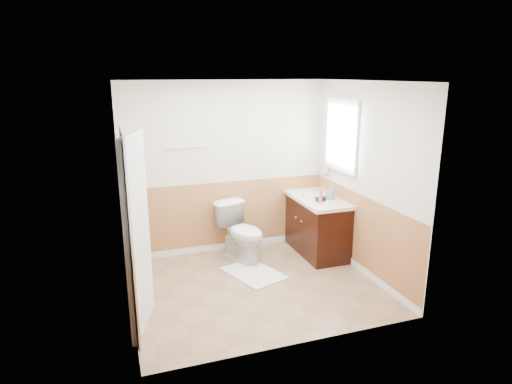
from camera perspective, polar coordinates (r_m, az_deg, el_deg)
name	(u,v)px	position (r m, az deg, el deg)	size (l,w,h in m)	color
floor	(255,286)	(5.65, -0.14, -12.06)	(3.00, 3.00, 0.00)	#8C7051
ceiling	(255,81)	(5.03, -0.16, 14.20)	(3.00, 3.00, 0.00)	white
wall_back	(226,168)	(6.41, -3.90, 3.11)	(3.00, 3.00, 0.00)	silver
wall_front	(301,224)	(4.04, 5.82, -4.18)	(3.00, 3.00, 0.00)	silver
wall_left	(123,201)	(4.94, -16.85, -1.17)	(3.00, 3.00, 0.00)	silver
wall_right	(365,180)	(5.84, 13.92, 1.51)	(3.00, 3.00, 0.00)	silver
wainscot_back	(227,217)	(6.60, -3.76, -3.30)	(3.00, 3.00, 0.00)	#B67D48
wainscot_front	(298,298)	(4.36, 5.48, -13.48)	(3.00, 3.00, 0.00)	#B67D48
wainscot_left	(130,265)	(5.20, -16.08, -9.12)	(2.60, 2.60, 0.00)	#B67D48
wainscot_right	(360,235)	(6.05, 13.38, -5.42)	(2.60, 2.60, 0.00)	#B67D48
toilet	(242,232)	(6.25, -1.84, -5.24)	(0.45, 0.80, 0.81)	white
bath_mat	(254,273)	(5.95, -0.31, -10.48)	(0.55, 0.80, 0.02)	white
vanity_cabinet	(317,227)	(6.54, 7.94, -4.51)	(0.55, 1.10, 0.80)	black
vanity_knob_left	(302,222)	(6.28, 5.95, -3.83)	(0.03, 0.03, 0.03)	silver
vanity_knob_right	(296,217)	(6.45, 5.21, -3.29)	(0.03, 0.03, 0.03)	silver
countertop	(318,199)	(6.41, 8.00, -0.94)	(0.60, 1.15, 0.05)	silver
sink_basin	(314,194)	(6.53, 7.50, -0.29)	(0.36, 0.36, 0.02)	silver
faucet	(325,189)	(6.59, 8.92, 0.35)	(0.02, 0.02, 0.14)	silver
lotion_bottle	(321,195)	(6.11, 8.39, -0.44)	(0.05, 0.05, 0.22)	#EC3D72
soap_dispenser	(331,192)	(6.31, 9.67, -0.02)	(0.09, 0.10, 0.21)	gray
hair_dryer_body	(321,199)	(6.23, 8.39, -0.85)	(0.07, 0.07, 0.14)	black
hair_dryer_handle	(316,199)	(6.29, 7.79, -0.94)	(0.03, 0.03, 0.07)	black
mirror_panel	(324,145)	(6.71, 8.85, 6.10)	(0.02, 0.35, 0.90)	silver
window_frame	(342,136)	(6.23, 11.06, 7.18)	(0.04, 0.80, 1.00)	white
window_glass	(343,136)	(6.24, 11.19, 7.18)	(0.01, 0.70, 0.90)	white
door	(138,234)	(4.59, -15.12, -5.32)	(0.05, 0.80, 2.04)	white
door_frame	(130,234)	(4.58, -16.08, -5.29)	(0.02, 0.92, 2.10)	white
door_knob	(141,230)	(4.92, -14.66, -4.74)	(0.06, 0.06, 0.06)	silver
towel_bar	(188,147)	(6.18, -8.78, 5.81)	(0.02, 0.02, 0.62)	silver
tp_holder_bar	(221,206)	(6.46, -4.50, -1.86)	(0.02, 0.02, 0.14)	silver
tp_roll	(221,206)	(6.46, -4.50, -1.86)	(0.11, 0.11, 0.10)	white
tp_sheet	(222,213)	(6.49, -4.48, -2.79)	(0.10, 0.01, 0.16)	white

